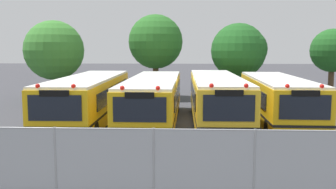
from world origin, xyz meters
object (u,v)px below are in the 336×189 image
Objects in this scene: school_bus_1 at (154,99)px; tree_0 at (55,49)px; school_bus_0 at (89,98)px; school_bus_3 at (277,99)px; tree_3 at (332,52)px; school_bus_2 at (216,98)px; tree_1 at (156,42)px; tree_2 at (241,50)px.

school_bus_1 is 1.93× the size of tree_0.
school_bus_0 reaches higher than school_bus_3.
tree_0 is 21.29m from tree_3.
school_bus_2 is at bearing -177.70° from school_bus_0.
school_bus_0 is 2.02× the size of tree_3.
tree_0 is at bearing -29.52° from school_bus_3.
school_bus_1 is 1.15× the size of school_bus_3.
tree_0 is at bearing -45.90° from school_bus_1.
tree_2 is at bearing -20.76° from tree_1.
tree_1 is (-0.72, 10.55, 3.13)m from school_bus_1.
tree_0 is (-14.53, 8.55, 2.58)m from school_bus_3.
school_bus_2 is at bearing -132.83° from tree_3.
school_bus_2 is 1.98× the size of tree_2.
school_bus_2 is 1.13× the size of school_bus_3.
school_bus_1 is at bearing -174.80° from school_bus_0.
tree_1 is at bearing -85.63° from school_bus_1.
tree_3 is at bearing 5.45° from tree_0.
school_bus_0 is 10.43m from tree_0.
school_bus_2 is 2.08× the size of tree_3.
tree_0 is 1.10× the size of tree_3.
tree_1 is (7.43, 2.01, 0.53)m from tree_0.
school_bus_0 is 0.95× the size of school_bus_1.
tree_0 is at bearing 178.33° from tree_2.
tree_2 is at bearing -1.67° from tree_0.
school_bus_2 is at bearing -106.33° from tree_2.
school_bus_0 reaches higher than school_bus_1.
tree_2 is at bearing -83.84° from school_bus_3.
tree_2 is (13.79, -0.40, -0.11)m from tree_0.
tree_0 is at bearing -37.29° from school_bus_2.
school_bus_0 is 9.72m from school_bus_3.
school_bus_0 is 3.35m from school_bus_1.
school_bus_3 is 12.71m from tree_3.
tree_0 is at bearing -174.55° from tree_3.
tree_1 is at bearing 15.15° from tree_0.
tree_1 is at bearing -179.95° from tree_3.
school_bus_3 is at bearing 179.40° from school_bus_2.
tree_2 is (-0.74, 8.14, 2.47)m from school_bus_3.
school_bus_1 is at bearing -86.08° from tree_1.
school_bus_3 is at bearing -56.05° from tree_1.
tree_3 is (7.41, 2.42, -0.11)m from tree_2.
tree_3 is (13.77, 0.01, -0.75)m from tree_1.
tree_1 reaches higher than tree_3.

